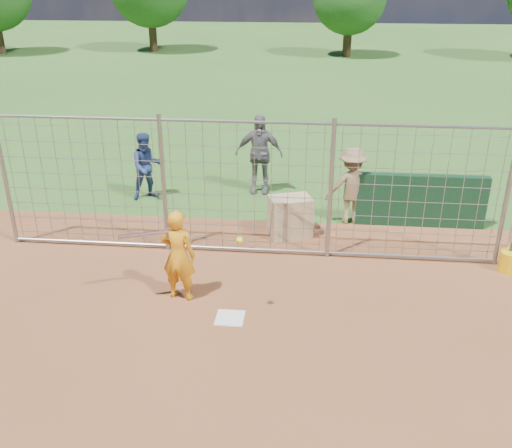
# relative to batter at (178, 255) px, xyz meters

# --- Properties ---
(ground) EXTENTS (100.00, 100.00, 0.00)m
(ground) POSITION_rel_batter_xyz_m (0.88, -0.33, -0.77)
(ground) COLOR #2D591E
(ground) RESTS_ON ground
(home_plate) EXTENTS (0.43, 0.43, 0.02)m
(home_plate) POSITION_rel_batter_xyz_m (0.88, -0.53, -0.76)
(home_plate) COLOR silver
(home_plate) RESTS_ON ground
(dugout_wall) EXTENTS (2.60, 0.20, 1.10)m
(dugout_wall) POSITION_rel_batter_xyz_m (4.28, 3.27, -0.22)
(dugout_wall) COLOR #11381E
(dugout_wall) RESTS_ON ground
(batter) EXTENTS (0.61, 0.45, 1.53)m
(batter) POSITION_rel_batter_xyz_m (0.00, 0.00, 0.00)
(batter) COLOR orange
(batter) RESTS_ON ground
(bystander_a) EXTENTS (0.94, 0.87, 1.55)m
(bystander_a) POSITION_rel_batter_xyz_m (-1.68, 4.21, 0.01)
(bystander_a) COLOR navy
(bystander_a) RESTS_ON ground
(bystander_b) EXTENTS (1.10, 0.47, 1.88)m
(bystander_b) POSITION_rel_batter_xyz_m (0.81, 4.85, 0.17)
(bystander_b) COLOR slate
(bystander_b) RESTS_ON ground
(bystander_c) EXTENTS (1.15, 0.81, 1.61)m
(bystander_c) POSITION_rel_batter_xyz_m (2.86, 3.30, 0.04)
(bystander_c) COLOR olive
(bystander_c) RESTS_ON ground
(equipment_bin) EXTENTS (0.94, 0.78, 0.80)m
(equipment_bin) POSITION_rel_batter_xyz_m (1.65, 2.54, -0.37)
(equipment_bin) COLOR tan
(equipment_bin) RESTS_ON ground
(equipment_in_play) EXTENTS (1.92, 0.50, 0.17)m
(equipment_in_play) POSITION_rel_batter_xyz_m (-0.07, -0.24, 0.46)
(equipment_in_play) COLOR silver
(equipment_in_play) RESTS_ON ground
(bucket_with_bats) EXTENTS (0.34, 0.39, 0.98)m
(bucket_with_bats) POSITION_rel_batter_xyz_m (5.55, 1.43, -0.52)
(bucket_with_bats) COLOR yellow
(bucket_with_bats) RESTS_ON ground
(backstop_fence) EXTENTS (9.08, 0.08, 2.60)m
(backstop_fence) POSITION_rel_batter_xyz_m (0.88, 1.67, 0.49)
(backstop_fence) COLOR gray
(backstop_fence) RESTS_ON ground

